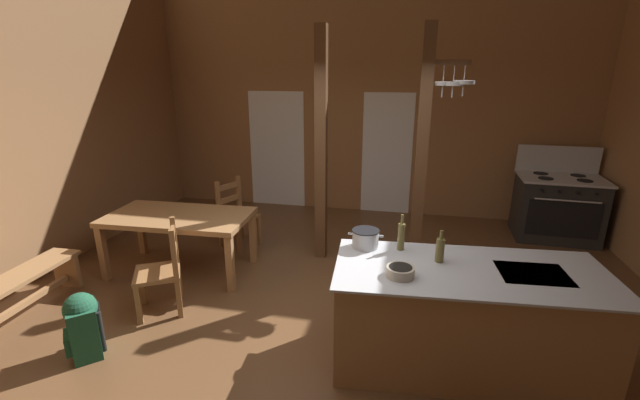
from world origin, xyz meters
name	(u,v)px	position (x,y,z in m)	size (l,w,h in m)	color
ground_plane	(322,331)	(0.00, 0.00, -0.05)	(7.91, 8.05, 0.10)	brown
wall_back	(369,77)	(0.00, 3.70, 2.28)	(7.91, 0.14, 4.57)	#93663F
glazed_door_back_left	(277,150)	(-1.60, 3.62, 1.02)	(1.00, 0.01, 2.05)	white
glazed_panel_back_right	(387,154)	(0.36, 3.62, 1.02)	(0.84, 0.01, 2.05)	white
kitchen_island	(465,317)	(1.27, -0.24, 0.44)	(2.23, 1.12, 0.89)	#9E7044
stove_range	(557,207)	(2.90, 2.97, 0.48)	(1.18, 0.87, 1.32)	black
support_post_with_pot_rack	(425,144)	(0.90, 1.58, 1.57)	(0.59, 0.24, 2.92)	brown
support_post_center	(321,149)	(-0.36, 1.60, 1.46)	(0.14, 0.14, 2.92)	brown
dining_table	(179,222)	(-1.95, 0.81, 0.65)	(1.73, 0.97, 0.74)	#9E7044
ladderback_chair_near_window	(236,214)	(-1.61, 1.73, 0.45)	(0.58, 0.58, 0.95)	olive
ladderback_chair_by_post	(163,270)	(-1.66, -0.03, 0.45)	(0.60, 0.60, 0.95)	olive
bench_along_left_wall	(6,295)	(-3.03, -0.58, 0.31)	(0.41, 1.65, 0.44)	#9E7044
backpack	(83,323)	(-1.94, -0.83, 0.31)	(0.39, 0.38, 0.60)	#1E5138
stockpot_on_counter	(366,238)	(0.39, 0.02, 0.97)	(0.32, 0.25, 0.16)	#B7BABF
mixing_bowl_on_counter	(400,271)	(0.72, -0.48, 0.93)	(0.22, 0.22, 0.08)	#B2A893
bottle_tall_on_counter	(401,236)	(0.70, 0.02, 1.02)	(0.06, 0.06, 0.33)	brown
bottle_short_on_counter	(440,249)	(1.02, -0.15, 1.00)	(0.07, 0.07, 0.28)	brown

